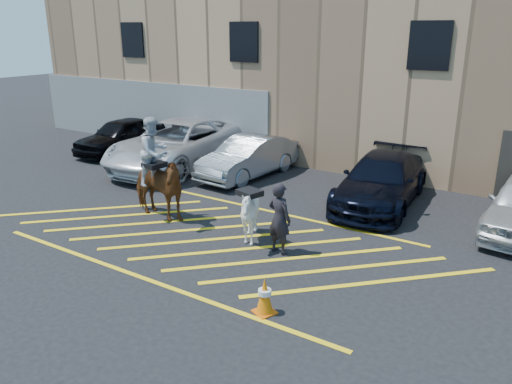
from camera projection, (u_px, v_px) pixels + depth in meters
The scene contains 11 objects.
ground at pixel (222, 235), 12.97m from camera, with size 90.00×90.00×0.00m, color black.
car_black_suv at pixel (121, 136), 21.29m from camera, with size 1.75×4.35×1.48m, color black.
car_white_pickup at pixel (178, 144), 19.05m from camera, with size 2.98×6.46×1.79m, color silver.
car_silver_sedan at pixel (248, 157), 17.87m from camera, with size 1.52×4.35×1.43m, color gray.
car_blue_suv at pixel (381, 180), 15.08m from camera, with size 2.08×5.11×1.48m, color black.
handler at pixel (279, 219), 11.73m from camera, with size 0.63×0.42×1.74m, color black.
warehouse at pixel (386, 64), 21.39m from camera, with size 32.42×10.20×7.30m.
hatching_zone at pixel (215, 239), 12.73m from camera, with size 12.60×5.12×0.01m.
mounted_bay at pixel (155, 179), 13.78m from camera, with size 2.26×1.18×2.88m.
saddled_white at pixel (250, 214), 12.38m from camera, with size 1.48×1.58×1.46m.
traffic_cone at pixel (265, 296), 9.35m from camera, with size 0.50×0.50×0.73m.
Camera 1 is at (7.22, -9.57, 5.16)m, focal length 35.00 mm.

